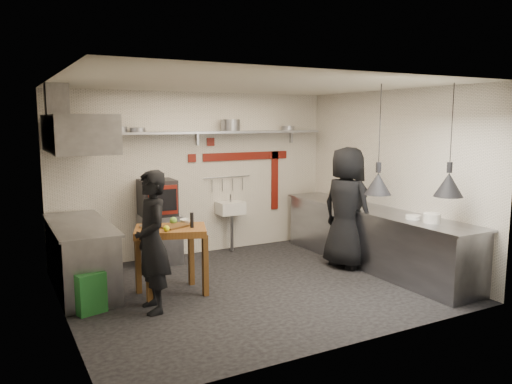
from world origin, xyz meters
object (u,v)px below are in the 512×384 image
green_bin (88,292)px  chef_right (347,208)px  combi_oven (157,198)px  chef_left (152,242)px  oven_stand (160,239)px  prep_table (171,261)px

green_bin → chef_right: size_ratio=0.26×
green_bin → combi_oven: bearing=49.2°
combi_oven → chef_left: chef_left is taller
chef_left → chef_right: (3.26, 0.37, 0.09)m
oven_stand → combi_oven: bearing=-177.1°
green_bin → prep_table: bearing=4.8°
combi_oven → chef_left: size_ratio=0.33×
oven_stand → combi_oven: size_ratio=1.38×
prep_table → combi_oven: bearing=98.1°
combi_oven → prep_table: bearing=-98.6°
chef_left → chef_right: size_ratio=0.91×
oven_stand → prep_table: 1.56m
combi_oven → oven_stand: bearing=2.9°
combi_oven → green_bin: size_ratio=1.16×
combi_oven → chef_right: bearing=-29.4°
green_bin → chef_right: chef_right is taller
chef_right → combi_oven: bearing=47.2°
oven_stand → chef_left: size_ratio=0.46×
green_bin → chef_left: (0.72, -0.35, 0.62)m
prep_table → chef_left: bearing=-111.7°
prep_table → chef_right: bearing=17.6°
oven_stand → chef_left: 2.14m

